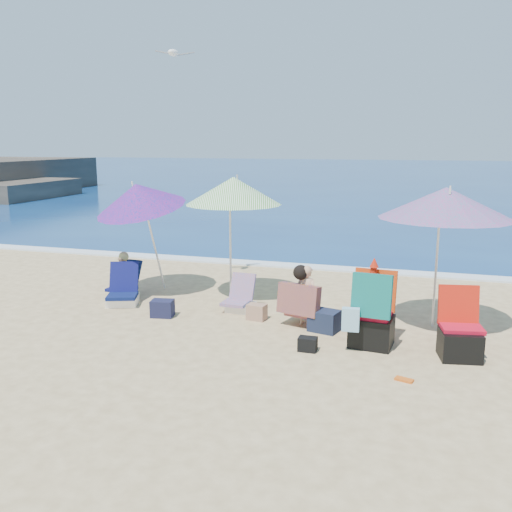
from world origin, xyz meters
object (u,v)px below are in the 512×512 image
(person_center, at_px, (304,297))
(seagull, at_px, (173,53))
(chair_navy, at_px, (123,294))
(camp_chair_right, at_px, (371,319))
(umbrella_blue, at_px, (139,196))
(furled_umbrella, at_px, (373,295))
(chair_rainbow, at_px, (240,301))
(umbrella_turquoise, at_px, (446,203))
(camp_chair_left, at_px, (460,337))
(person_left, at_px, (124,276))
(umbrella_striped, at_px, (233,191))

(person_center, distance_m, seagull, 5.22)
(chair_navy, relative_size, camp_chair_right, 0.71)
(umbrella_blue, bearing_deg, furled_umbrella, -15.80)
(umbrella_blue, height_order, seagull, seagull)
(seagull, bearing_deg, chair_rainbow, -31.23)
(furled_umbrella, xyz_separation_m, person_center, (-1.13, 0.33, -0.21))
(umbrella_blue, distance_m, seagull, 2.77)
(chair_navy, xyz_separation_m, person_center, (3.47, -0.26, 0.30))
(chair_navy, height_order, camp_chair_right, camp_chair_right)
(furled_umbrella, bearing_deg, umbrella_turquoise, 36.99)
(camp_chair_left, distance_m, person_left, 6.24)
(camp_chair_right, bearing_deg, chair_navy, 169.43)
(chair_navy, bearing_deg, person_left, 116.50)
(umbrella_turquoise, height_order, umbrella_blue, umbrella_blue)
(umbrella_striped, xyz_separation_m, umbrella_blue, (-1.85, -0.20, -0.14))
(umbrella_turquoise, relative_size, person_left, 2.99)
(umbrella_turquoise, xyz_separation_m, chair_navy, (-5.57, -0.15, -1.85))
(chair_rainbow, distance_m, person_left, 2.48)
(chair_rainbow, xyz_separation_m, camp_chair_right, (2.39, -1.11, 0.25))
(umbrella_turquoise, distance_m, umbrella_blue, 5.58)
(chair_navy, bearing_deg, furled_umbrella, -7.30)
(furled_umbrella, relative_size, camp_chair_right, 1.11)
(furled_umbrella, height_order, chair_navy, furled_umbrella)
(umbrella_striped, xyz_separation_m, chair_rainbow, (0.34, -0.66, -1.91))
(umbrella_turquoise, relative_size, furled_umbrella, 2.06)
(camp_chair_left, distance_m, person_center, 2.48)
(chair_navy, bearing_deg, umbrella_striped, 25.70)
(chair_navy, distance_m, camp_chair_right, 4.69)
(furled_umbrella, bearing_deg, umbrella_blue, 164.20)
(umbrella_turquoise, xyz_separation_m, seagull, (-4.98, 1.08, 2.55))
(umbrella_turquoise, bearing_deg, person_left, 176.76)
(chair_navy, distance_m, chair_rainbow, 2.23)
(furled_umbrella, bearing_deg, chair_rainbow, 160.64)
(chair_navy, relative_size, camp_chair_left, 0.84)
(chair_rainbow, height_order, camp_chair_left, camp_chair_left)
(umbrella_blue, height_order, furled_umbrella, umbrella_blue)
(umbrella_turquoise, bearing_deg, chair_rainbow, 178.29)
(person_left, bearing_deg, camp_chair_left, -13.09)
(camp_chair_right, bearing_deg, chair_rainbow, 155.16)
(umbrella_striped, xyz_separation_m, seagull, (-1.28, 0.32, 2.52))
(furled_umbrella, bearing_deg, chair_navy, 172.70)
(umbrella_striped, height_order, umbrella_blue, umbrella_blue)
(umbrella_blue, distance_m, chair_rainbow, 2.85)
(person_center, height_order, seagull, seagull)
(chair_rainbow, distance_m, camp_chair_right, 2.65)
(chair_navy, xyz_separation_m, chair_rainbow, (2.22, 0.25, -0.03))
(furled_umbrella, distance_m, camp_chair_left, 1.36)
(person_center, bearing_deg, person_left, 168.84)
(furled_umbrella, xyz_separation_m, camp_chair_left, (1.25, -0.35, -0.41))
(chair_rainbow, bearing_deg, person_center, -21.83)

